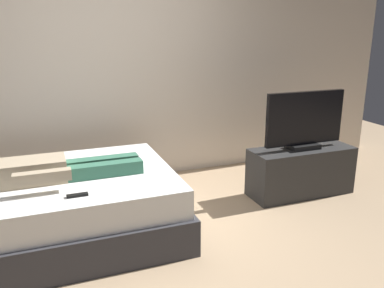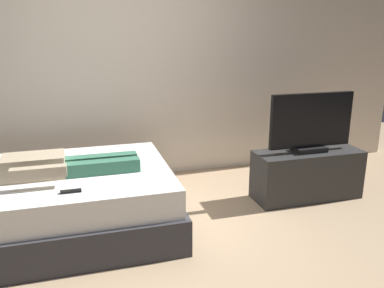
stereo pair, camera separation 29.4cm
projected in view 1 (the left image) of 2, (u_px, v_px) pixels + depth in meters
ground_plane at (155, 253)px, 3.16m from camera, size 10.00×10.00×0.00m
back_wall at (143, 56)px, 4.49m from camera, size 6.40×0.10×2.80m
bed at (52, 209)px, 3.33m from camera, size 2.07×1.45×0.54m
person at (52, 170)px, 3.17m from camera, size 1.26×0.46×0.18m
remote at (77, 195)px, 2.88m from camera, size 0.15×0.04×0.02m
tv_stand at (301, 171)px, 4.23m from camera, size 1.10×0.40×0.50m
tv at (305, 121)px, 4.08m from camera, size 0.88×0.20×0.59m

